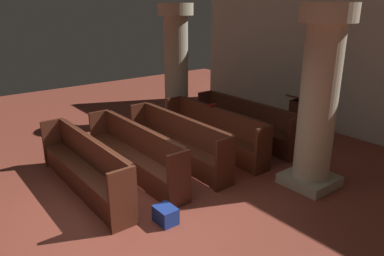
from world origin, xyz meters
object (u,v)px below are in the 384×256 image
pew_row_3 (135,151)px  pew_row_4 (84,165)px  pillar_far_side (176,63)px  pew_row_1 (214,130)px  hymn_book (213,105)px  lectern (296,121)px  pew_row_0 (245,121)px  kneeler_box_blue (166,215)px  pew_row_2 (178,139)px  pillar_aisle_side (319,97)px

pew_row_3 → pew_row_4: same height
pew_row_3 → pillar_far_side: size_ratio=0.94×
pew_row_1 → pew_row_4: 2.97m
hymn_book → pew_row_1: bearing=-34.5°
pew_row_1 → lectern: lectern is taller
pew_row_4 → pillar_far_side: (-2.23, 3.58, 1.14)m
pew_row_0 → pillar_far_side: bearing=-170.3°
lectern → pew_row_1: bearing=-107.1°
pew_row_0 → kneeler_box_blue: size_ratio=8.42×
pew_row_2 → kneeler_box_blue: (1.68, -1.45, -0.37)m
pew_row_1 → pillar_aisle_side: size_ratio=0.94×
pillar_aisle_side → pillar_far_side: bearing=176.1°
pew_row_1 → pillar_aisle_side: pillar_aisle_side is taller
hymn_book → pew_row_4: bearing=-85.2°
pillar_far_side → pew_row_4: bearing=-58.1°
kneeler_box_blue → lectern: bearing=103.0°
pew_row_0 → pillar_aisle_side: (2.28, -0.69, 1.14)m
kneeler_box_blue → pillar_aisle_side: bearing=77.6°
kneeler_box_blue → pew_row_1: bearing=124.5°
hymn_book → pew_row_0: bearing=72.0°
pew_row_3 → pillar_aisle_side: pillar_aisle_side is taller
lectern → pew_row_3: bearing=-98.9°
pillar_far_side → pew_row_0: bearing=9.7°
pew_row_0 → pillar_far_side: 2.53m
pew_row_2 → pillar_aisle_side: size_ratio=0.94×
pew_row_0 → hymn_book: hymn_book is taller
pillar_far_side → pew_row_2: bearing=-35.6°
pew_row_4 → pew_row_0: bearing=90.0°
pillar_far_side → hymn_book: bearing=-12.3°
pew_row_2 → pillar_far_side: size_ratio=0.94×
pew_row_2 → pew_row_4: 1.98m
pew_row_4 → pillar_aisle_side: pillar_aisle_side is taller
pew_row_2 → pew_row_1: bearing=90.0°
pillar_aisle_side → kneeler_box_blue: pillar_aisle_side is taller
pillar_aisle_side → hymn_book: bearing=-177.2°
pew_row_2 → pillar_far_side: 2.97m
hymn_book → kneeler_box_blue: size_ratio=0.62×
pew_row_1 → lectern: size_ratio=2.72×
pew_row_1 → pew_row_4: bearing=-90.0°
pew_row_4 → pillar_aisle_side: bearing=55.1°
pew_row_3 → pillar_far_side: bearing=130.7°
pew_row_3 → kneeler_box_blue: bearing=-15.3°
pillar_far_side → kneeler_box_blue: size_ratio=8.96×
pew_row_1 → pillar_far_side: size_ratio=0.94×
pew_row_0 → pew_row_4: bearing=-90.0°
pew_row_1 → kneeler_box_blue: size_ratio=8.42×
pew_row_2 → lectern: (0.64, 3.06, -0.04)m
pew_row_1 → kneeler_box_blue: 2.98m
pew_row_2 → pillar_aisle_side: 2.86m
pew_row_4 → pillar_far_side: pillar_far_side is taller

